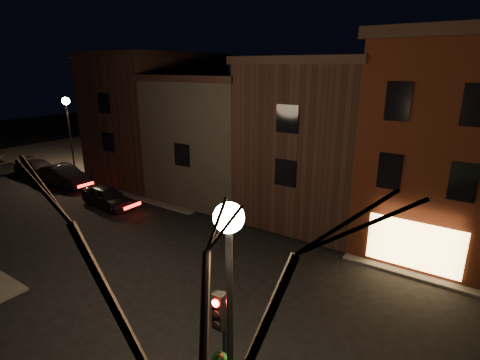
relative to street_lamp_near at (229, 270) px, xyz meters
The scene contains 13 objects.
ground 10.06m from the street_lamp_near, 135.94° to the left, with size 120.00×120.00×0.00m, color black.
sidewalk_far_left 37.26m from the street_lamp_near, 135.22° to the left, with size 30.00×30.00×0.12m, color #2D2B28.
corner_building 15.58m from the street_lamp_near, 83.37° to the left, with size 6.50×8.50×10.50m.
row_building_a 17.16m from the street_lamp_near, 105.90° to the left, with size 7.30×10.30×9.40m.
row_building_b 20.39m from the street_lamp_near, 125.91° to the left, with size 7.80×10.30×8.40m.
row_building_c 25.32m from the street_lamp_near, 139.33° to the left, with size 7.30×10.30×9.90m.
street_lamp_near is the anchor object (origin of this frame).
street_lamp_far 28.00m from the street_lamp_near, 154.17° to the left, with size 0.60×0.60×6.48m.
traffic_signal 2.49m from the street_lamp_near, 140.63° to the left, with size 0.58×0.38×4.05m.
bare_tree_right 2.98m from the street_lamp_near, 62.53° to the right, with size 6.40×6.40×8.50m.
parked_car_a 19.46m from the street_lamp_near, 151.38° to the left, with size 1.68×4.17×1.42m, color black.
parked_car_b 25.74m from the street_lamp_near, 156.72° to the left, with size 1.73×4.97×1.64m, color black.
parked_car_c 28.85m from the street_lamp_near, 159.55° to the left, with size 2.15×5.29×1.53m, color black.
Camera 1 is at (10.07, -11.29, 9.06)m, focal length 28.00 mm.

